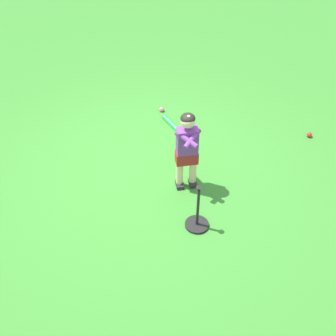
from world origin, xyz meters
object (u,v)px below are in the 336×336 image
batting_tee (197,219)px  play_ball_by_bucket (309,135)px  play_ball_near_batter (162,109)px  child_batter (186,145)px

batting_tee → play_ball_by_bucket: bearing=-85.5°
play_ball_near_batter → play_ball_by_bucket: size_ratio=0.95×
batting_tee → play_ball_near_batter: bearing=-29.9°
play_ball_near_batter → play_ball_by_bucket: play_ball_by_bucket is taller
child_batter → batting_tee: bearing=149.1°
child_batter → play_ball_near_batter: child_batter is taller
child_batter → batting_tee: 0.90m
play_ball_by_bucket → child_batter: bearing=78.5°
play_ball_by_bucket → batting_tee: batting_tee is taller
play_ball_by_bucket → play_ball_near_batter: bearing=32.6°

